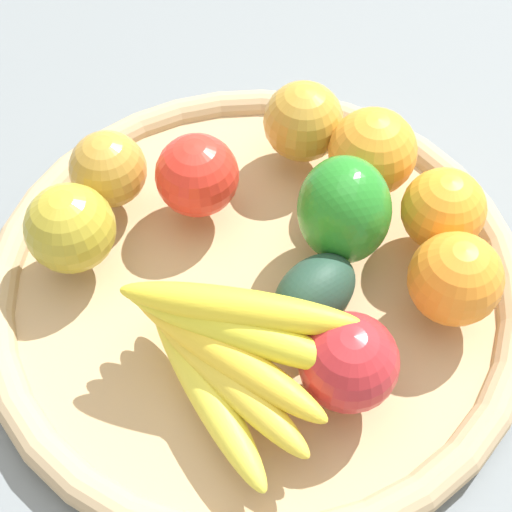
{
  "coord_description": "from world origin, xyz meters",
  "views": [
    {
      "loc": [
        -0.08,
        0.36,
        0.56
      ],
      "look_at": [
        0.0,
        0.0,
        0.05
      ],
      "focal_mm": 52.91,
      "sensor_mm": 36.0,
      "label": 1
    }
  ],
  "objects_px": {
    "apple_2": "(303,121)",
    "orange_1": "(455,284)",
    "apple_4": "(197,175)",
    "apple_1": "(349,362)",
    "orange_2": "(372,152)",
    "bell_pepper": "(344,210)",
    "orange_0": "(443,210)",
    "apple_0": "(70,228)",
    "banana_bunch": "(226,350)",
    "apple_3": "(108,169)",
    "avocado": "(315,292)"
  },
  "relations": [
    {
      "from": "apple_2",
      "to": "orange_1",
      "type": "relative_size",
      "value": 0.99
    },
    {
      "from": "apple_4",
      "to": "apple_2",
      "type": "bearing_deg",
      "value": -132.27
    },
    {
      "from": "apple_1",
      "to": "orange_1",
      "type": "height_order",
      "value": "same"
    },
    {
      "from": "apple_1",
      "to": "orange_2",
      "type": "distance_m",
      "value": 0.21
    },
    {
      "from": "bell_pepper",
      "to": "orange_0",
      "type": "xyz_separation_m",
      "value": [
        -0.08,
        -0.03,
        -0.01
      ]
    },
    {
      "from": "apple_0",
      "to": "banana_bunch",
      "type": "bearing_deg",
      "value": 151.27
    },
    {
      "from": "apple_2",
      "to": "apple_1",
      "type": "xyz_separation_m",
      "value": [
        -0.08,
        0.24,
        -0.0
      ]
    },
    {
      "from": "bell_pepper",
      "to": "apple_3",
      "type": "xyz_separation_m",
      "value": [
        0.21,
        -0.01,
        -0.01
      ]
    },
    {
      "from": "apple_2",
      "to": "apple_0",
      "type": "height_order",
      "value": "same"
    },
    {
      "from": "orange_1",
      "to": "orange_2",
      "type": "height_order",
      "value": "orange_2"
    },
    {
      "from": "orange_1",
      "to": "bell_pepper",
      "type": "bearing_deg",
      "value": -25.84
    },
    {
      "from": "apple_1",
      "to": "apple_3",
      "type": "height_order",
      "value": "apple_1"
    },
    {
      "from": "apple_1",
      "to": "orange_1",
      "type": "distance_m",
      "value": 0.11
    },
    {
      "from": "orange_1",
      "to": "orange_0",
      "type": "height_order",
      "value": "orange_1"
    },
    {
      "from": "banana_bunch",
      "to": "apple_3",
      "type": "bearing_deg",
      "value": -46.89
    },
    {
      "from": "orange_1",
      "to": "orange_2",
      "type": "bearing_deg",
      "value": -56.97
    },
    {
      "from": "apple_4",
      "to": "orange_2",
      "type": "relative_size",
      "value": 0.93
    },
    {
      "from": "apple_0",
      "to": "orange_2",
      "type": "distance_m",
      "value": 0.27
    },
    {
      "from": "orange_1",
      "to": "orange_2",
      "type": "distance_m",
      "value": 0.15
    },
    {
      "from": "apple_2",
      "to": "orange_2",
      "type": "distance_m",
      "value": 0.07
    },
    {
      "from": "orange_1",
      "to": "apple_1",
      "type": "bearing_deg",
      "value": 50.69
    },
    {
      "from": "banana_bunch",
      "to": "bell_pepper",
      "type": "relative_size",
      "value": 1.91
    },
    {
      "from": "apple_2",
      "to": "avocado",
      "type": "distance_m",
      "value": 0.18
    },
    {
      "from": "apple_4",
      "to": "orange_0",
      "type": "height_order",
      "value": "apple_4"
    },
    {
      "from": "bell_pepper",
      "to": "orange_2",
      "type": "relative_size",
      "value": 1.21
    },
    {
      "from": "orange_0",
      "to": "banana_bunch",
      "type": "bearing_deg",
      "value": 49.97
    },
    {
      "from": "orange_0",
      "to": "avocado",
      "type": "height_order",
      "value": "orange_0"
    },
    {
      "from": "apple_1",
      "to": "apple_3",
      "type": "xyz_separation_m",
      "value": [
        0.24,
        -0.15,
        -0.0
      ]
    },
    {
      "from": "orange_1",
      "to": "avocado",
      "type": "distance_m",
      "value": 0.11
    },
    {
      "from": "apple_0",
      "to": "avocado",
      "type": "height_order",
      "value": "apple_0"
    },
    {
      "from": "apple_2",
      "to": "apple_3",
      "type": "bearing_deg",
      "value": 30.84
    },
    {
      "from": "apple_0",
      "to": "avocado",
      "type": "distance_m",
      "value": 0.21
    },
    {
      "from": "banana_bunch",
      "to": "apple_1",
      "type": "height_order",
      "value": "banana_bunch"
    },
    {
      "from": "apple_3",
      "to": "orange_0",
      "type": "relative_size",
      "value": 0.96
    },
    {
      "from": "avocado",
      "to": "orange_2",
      "type": "bearing_deg",
      "value": -99.37
    },
    {
      "from": "bell_pepper",
      "to": "orange_0",
      "type": "relative_size",
      "value": 1.35
    },
    {
      "from": "banana_bunch",
      "to": "apple_4",
      "type": "distance_m",
      "value": 0.18
    },
    {
      "from": "apple_2",
      "to": "orange_0",
      "type": "bearing_deg",
      "value": 150.21
    },
    {
      "from": "banana_bunch",
      "to": "orange_2",
      "type": "relative_size",
      "value": 2.31
    },
    {
      "from": "apple_0",
      "to": "orange_1",
      "type": "bearing_deg",
      "value": -177.44
    },
    {
      "from": "apple_3",
      "to": "apple_1",
      "type": "bearing_deg",
      "value": 148.44
    },
    {
      "from": "apple_3",
      "to": "apple_4",
      "type": "bearing_deg",
      "value": -174.21
    },
    {
      "from": "apple_1",
      "to": "bell_pepper",
      "type": "relative_size",
      "value": 0.77
    },
    {
      "from": "apple_1",
      "to": "apple_0",
      "type": "relative_size",
      "value": 0.99
    },
    {
      "from": "orange_2",
      "to": "apple_0",
      "type": "bearing_deg",
      "value": 30.99
    },
    {
      "from": "bell_pepper",
      "to": "apple_3",
      "type": "distance_m",
      "value": 0.21
    },
    {
      "from": "banana_bunch",
      "to": "orange_1",
      "type": "distance_m",
      "value": 0.19
    },
    {
      "from": "apple_4",
      "to": "apple_0",
      "type": "xyz_separation_m",
      "value": [
        0.09,
        0.08,
        0.0
      ]
    },
    {
      "from": "banana_bunch",
      "to": "orange_0",
      "type": "relative_size",
      "value": 2.57
    },
    {
      "from": "orange_2",
      "to": "orange_0",
      "type": "bearing_deg",
      "value": 143.41
    }
  ]
}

